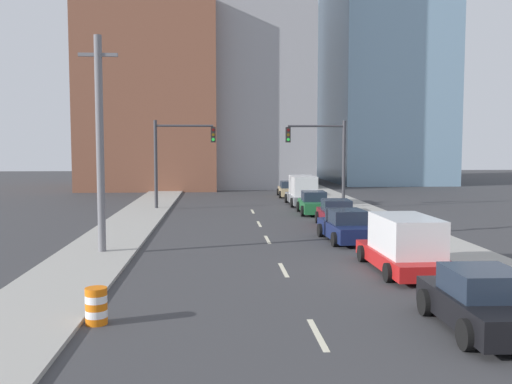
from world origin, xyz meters
name	(u,v)px	position (x,y,z in m)	size (l,w,h in m)	color
sidewalk_left	(158,198)	(-7.52, 44.57, 0.06)	(3.27, 89.13, 0.13)	#9E9B93
sidewalk_right	(331,197)	(7.52, 44.57, 0.06)	(3.27, 89.13, 0.13)	#9E9B93
lane_stripe_at_9m	(318,334)	(0.00, 8.65, 0.00)	(0.16, 2.40, 0.01)	beige
lane_stripe_at_16m	(283,270)	(0.00, 15.87, 0.00)	(0.16, 2.40, 0.01)	beige
lane_stripe_at_23m	(267,240)	(0.00, 22.69, 0.00)	(0.16, 2.40, 0.01)	beige
lane_stripe_at_28m	(259,224)	(0.00, 28.27, 0.00)	(0.16, 2.40, 0.01)	beige
lane_stripe_at_35m	(253,211)	(0.00, 34.64, 0.00)	(0.16, 2.40, 0.01)	beige
building_brick_left	(153,101)	(-9.53, 59.45, 9.56)	(14.00, 16.00, 19.11)	brown
building_office_center	(253,62)	(1.79, 63.45, 14.45)	(12.00, 20.00, 28.90)	#99999E
building_glass_right	(382,39)	(18.38, 67.45, 18.08)	(13.00, 20.00, 36.16)	#7A9EB7
traffic_signal_left	(173,152)	(-5.60, 36.27, 4.14)	(4.39, 0.35, 6.39)	#38383D
traffic_signal_right	(327,152)	(5.54, 36.27, 4.14)	(4.39, 0.35, 6.39)	#38383D
utility_pole_left_mid	(100,143)	(-7.29, 19.44, 4.67)	(1.60, 0.32, 9.10)	slate
traffic_barrel	(96,306)	(-5.53, 9.83, 0.47)	(0.56, 0.56, 0.95)	orange
sedan_black	(482,302)	(4.11, 8.68, 0.71)	(2.21, 4.31, 1.55)	black
box_truck_red	(405,245)	(4.36, 15.32, 0.96)	(2.43, 5.48, 2.04)	red
sedan_navy	(346,227)	(3.75, 22.03, 0.69)	(2.29, 4.62, 1.52)	#141E47
sedan_maroon	(336,214)	(4.31, 27.08, 0.69)	(2.18, 4.40, 1.52)	maroon
sedan_green	(314,204)	(4.02, 32.99, 0.70)	(2.13, 4.43, 1.53)	#1E6033
box_truck_gray	(303,191)	(4.11, 38.67, 1.07)	(2.30, 5.63, 2.27)	slate
sedan_tan	(290,190)	(4.04, 46.03, 0.64)	(2.23, 4.66, 1.40)	tan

